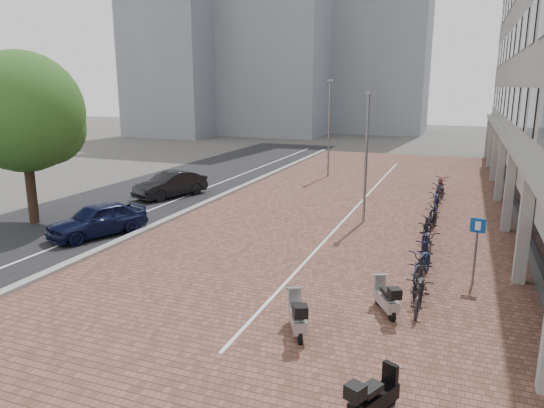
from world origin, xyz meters
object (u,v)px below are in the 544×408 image
at_px(scooter_back, 297,314).
at_px(car_navy, 97,219).
at_px(parking_sign, 476,242).
at_px(car_dark, 170,185).
at_px(scooter_mid, 374,396).
at_px(scooter_front, 386,297).

bearing_deg(scooter_back, car_navy, 128.23).
bearing_deg(scooter_back, parking_sign, 24.99).
bearing_deg(parking_sign, car_dark, 162.88).
bearing_deg(scooter_mid, car_navy, 174.59).
relative_size(scooter_front, scooter_mid, 0.99).
xyz_separation_m(car_dark, scooter_mid, (13.49, -14.81, -0.20)).
relative_size(car_navy, scooter_back, 2.70).
height_order(car_dark, scooter_mid, car_dark).
relative_size(car_dark, scooter_back, 2.80).
distance_m(scooter_mid, scooter_back, 3.44).
relative_size(car_dark, scooter_front, 3.00).
bearing_deg(parking_sign, scooter_front, -117.31).
distance_m(car_navy, parking_sign, 14.02).
bearing_deg(car_dark, parking_sign, -5.40).
bearing_deg(scooter_mid, car_dark, 158.34).
bearing_deg(scooter_front, car_navy, 135.90).
height_order(car_dark, scooter_back, car_dark).
xyz_separation_m(car_navy, car_dark, (-1.21, 7.31, 0.00)).
xyz_separation_m(scooter_front, scooter_mid, (0.46, -4.45, 0.01)).
relative_size(scooter_mid, parking_sign, 0.67).
xyz_separation_m(scooter_front, parking_sign, (2.17, 2.98, 0.88)).
height_order(scooter_mid, parking_sign, parking_sign).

